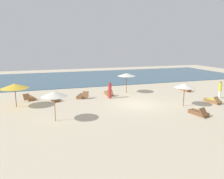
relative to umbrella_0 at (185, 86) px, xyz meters
The scene contains 15 objects.
ground_plane 4.38m from the umbrella_0, 156.01° to the left, with size 60.00×60.00×0.00m, color beige.
ocean_water 19.06m from the umbrella_0, 101.09° to the left, with size 48.00×16.00×0.06m, color #3D6075.
umbrella_0 is the anchor object (origin of this frame).
umbrella_1 10.86m from the umbrella_0, behind, with size 1.81×1.81×2.13m.
umbrella_2 14.40m from the umbrella_0, 163.77° to the left, with size 2.27×2.27×2.04m.
umbrella_3 6.93m from the umbrella_0, 114.36° to the left, with size 1.95×1.95×2.19m.
lounger_0 11.94m from the umbrella_0, 153.34° to the left, with size 0.91×1.78×0.68m.
lounger_1 6.86m from the umbrella_0, 52.82° to the left, with size 0.69×1.72×0.69m.
lounger_2 7.93m from the umbrella_0, 130.35° to the left, with size 0.61×1.71×0.67m.
lounger_3 3.62m from the umbrella_0, ahead, with size 0.88×1.77×0.69m.
lounger_4 3.00m from the umbrella_0, 98.91° to the right, with size 0.93×1.75×0.72m.
lounger_5 9.87m from the umbrella_0, 144.32° to the left, with size 1.27×1.74×0.73m.
lounger_6 14.47m from the umbrella_0, 153.62° to the left, with size 1.13×1.77×0.71m.
person_0 5.33m from the umbrella_0, 13.83° to the left, with size 0.39×0.39×1.73m.
person_1 7.05m from the umbrella_0, 139.41° to the left, with size 0.41×0.41×1.66m.
Camera 1 is at (-7.83, -17.15, 5.29)m, focal length 34.92 mm.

